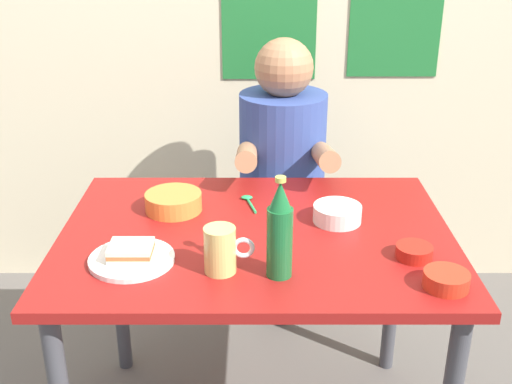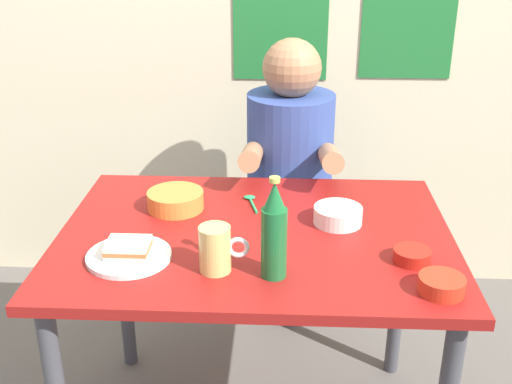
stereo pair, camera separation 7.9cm
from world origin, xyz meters
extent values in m
cube|color=#1E6B2D|center=(0.05, 1.01, 1.22)|extent=(0.38, 0.01, 0.57)
cube|color=#1E6B2D|center=(0.56, 1.01, 1.23)|extent=(0.37, 0.01, 0.57)
cube|color=maroon|center=(0.00, 0.00, 0.72)|extent=(1.10, 0.80, 0.03)
cylinder|color=#3F3F44|center=(-0.49, 0.34, 0.35)|extent=(0.05, 0.05, 0.71)
cylinder|color=#3F3F44|center=(0.49, 0.34, 0.35)|extent=(0.05, 0.05, 0.71)
cylinder|color=#4C4C51|center=(0.10, 0.63, 0.21)|extent=(0.08, 0.08, 0.41)
cylinder|color=brown|center=(0.10, 0.63, 0.43)|extent=(0.34, 0.34, 0.04)
cylinder|color=#33478C|center=(0.10, 0.63, 0.71)|extent=(0.32, 0.32, 0.52)
sphere|color=#A0704C|center=(0.10, 0.63, 1.06)|extent=(0.21, 0.21, 0.21)
cylinder|color=#A0704C|center=(-0.03, 0.38, 0.82)|extent=(0.07, 0.31, 0.14)
cylinder|color=#A0704C|center=(0.23, 0.38, 0.82)|extent=(0.07, 0.31, 0.14)
cylinder|color=silver|center=(-0.32, -0.17, 0.75)|extent=(0.22, 0.22, 0.01)
cube|color=beige|center=(-0.32, -0.17, 0.76)|extent=(0.11, 0.09, 0.01)
cube|color=#9E592D|center=(-0.32, -0.17, 0.77)|extent=(0.11, 0.09, 0.01)
cube|color=beige|center=(-0.32, -0.17, 0.78)|extent=(0.11, 0.09, 0.01)
cylinder|color=#D1BC66|center=(-0.09, -0.22, 0.80)|extent=(0.08, 0.08, 0.12)
torus|color=silver|center=(-0.03, -0.22, 0.81)|extent=(0.06, 0.01, 0.06)
cylinder|color=#19602D|center=(0.06, -0.23, 0.83)|extent=(0.06, 0.06, 0.18)
cone|color=#19602D|center=(0.06, -0.23, 0.95)|extent=(0.05, 0.05, 0.07)
cylinder|color=#BFB74C|center=(0.06, -0.23, 1.00)|extent=(0.03, 0.03, 0.01)
cylinder|color=silver|center=(0.24, 0.07, 0.77)|extent=(0.14, 0.14, 0.05)
cylinder|color=tan|center=(0.24, 0.07, 0.78)|extent=(0.11, 0.11, 0.02)
cylinder|color=#B21E14|center=(0.41, -0.15, 0.76)|extent=(0.10, 0.10, 0.03)
cylinder|color=maroon|center=(0.41, -0.15, 0.76)|extent=(0.08, 0.08, 0.02)
cylinder|color=red|center=(0.45, -0.29, 0.76)|extent=(0.11, 0.11, 0.04)
cylinder|color=#A33521|center=(0.45, -0.29, 0.77)|extent=(0.09, 0.09, 0.02)
cylinder|color=orange|center=(-0.25, 0.14, 0.77)|extent=(0.17, 0.17, 0.05)
cylinder|color=#B25B2D|center=(-0.25, 0.14, 0.78)|extent=(0.14, 0.14, 0.02)
cylinder|color=#26A559|center=(-0.01, 0.17, 0.74)|extent=(0.04, 0.11, 0.01)
ellipsoid|color=#26A559|center=(-0.03, 0.22, 0.75)|extent=(0.04, 0.02, 0.01)
camera|label=1|loc=(0.00, -1.58, 1.55)|focal=44.36mm
camera|label=2|loc=(0.08, -1.58, 1.55)|focal=44.36mm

